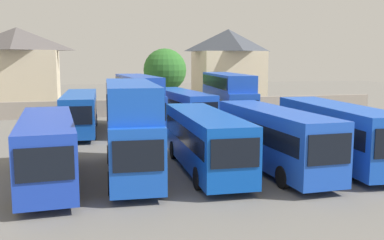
{
  "coord_description": "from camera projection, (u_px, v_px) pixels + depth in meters",
  "views": [
    {
      "loc": [
        -6.38,
        -22.84,
        6.22
      ],
      "look_at": [
        0.0,
        3.0,
        2.52
      ],
      "focal_mm": 41.44,
      "sensor_mm": 36.0,
      "label": 1
    }
  ],
  "objects": [
    {
      "name": "bus_7",
      "position": [
        138.0,
        100.0,
        38.31
      ],
      "size": [
        3.14,
        10.89,
        4.76
      ],
      "rotation": [
        0.0,
        0.0,
        -1.51
      ],
      "color": "blue",
      "rests_on": "ground"
    },
    {
      "name": "bus_5",
      "position": [
        336.0,
        130.0,
        26.14
      ],
      "size": [
        3.31,
        11.6,
        3.52
      ],
      "rotation": [
        0.0,
        0.0,
        -1.63
      ],
      "color": "blue",
      "rests_on": "ground"
    },
    {
      "name": "bus_6",
      "position": [
        80.0,
        110.0,
        37.15
      ],
      "size": [
        3.03,
        11.69,
        3.32
      ],
      "rotation": [
        0.0,
        0.0,
        -1.61
      ],
      "color": "blue",
      "rests_on": "ground"
    },
    {
      "name": "bus_2",
      "position": [
        131.0,
        124.0,
        23.3
      ],
      "size": [
        2.93,
        10.29,
        4.98
      ],
      "rotation": [
        0.0,
        0.0,
        -1.62
      ],
      "color": "blue",
      "rests_on": "ground"
    },
    {
      "name": "bus_8",
      "position": [
        182.0,
        107.0,
        39.64
      ],
      "size": [
        3.41,
        11.81,
        3.35
      ],
      "rotation": [
        0.0,
        0.0,
        -1.48
      ],
      "color": "blue",
      "rests_on": "ground"
    },
    {
      "name": "house_terrace_left",
      "position": [
        18.0,
        68.0,
        53.16
      ],
      "size": [
        9.64,
        8.2,
        9.91
      ],
      "color": "beige",
      "rests_on": "ground"
    },
    {
      "name": "depot_boundary_wall",
      "position": [
        143.0,
        107.0,
        48.61
      ],
      "size": [
        56.0,
        0.5,
        1.8
      ],
      "primitive_type": "cube",
      "color": "gray",
      "rests_on": "ground"
    },
    {
      "name": "bus_3",
      "position": [
        205.0,
        138.0,
        24.44
      ],
      "size": [
        2.81,
        11.02,
        3.26
      ],
      "rotation": [
        0.0,
        0.0,
        -1.6
      ],
      "color": "blue",
      "rests_on": "ground"
    },
    {
      "name": "tree_left_of_lot",
      "position": [
        165.0,
        70.0,
        51.16
      ],
      "size": [
        4.97,
        4.97,
        7.39
      ],
      "color": "brown",
      "rests_on": "ground"
    },
    {
      "name": "bus_9",
      "position": [
        227.0,
        97.0,
        40.62
      ],
      "size": [
        3.39,
        11.5,
        4.84
      ],
      "rotation": [
        0.0,
        0.0,
        -1.65
      ],
      "color": "blue",
      "rests_on": "ground"
    },
    {
      "name": "ground",
      "position": [
        154.0,
        125.0,
        41.64
      ],
      "size": [
        140.0,
        140.0,
        0.0
      ],
      "primitive_type": "plane",
      "color": "slate"
    },
    {
      "name": "house_terrace_centre",
      "position": [
        228.0,
        66.0,
        59.88
      ],
      "size": [
        8.7,
        8.36,
        10.13
      ],
      "color": "beige",
      "rests_on": "ground"
    },
    {
      "name": "bus_1",
      "position": [
        47.0,
        146.0,
        21.97
      ],
      "size": [
        3.11,
        10.71,
        3.33
      ],
      "rotation": [
        0.0,
        0.0,
        -1.51
      ],
      "color": "#1B3DBF",
      "rests_on": "ground"
    },
    {
      "name": "bus_4",
      "position": [
        273.0,
        136.0,
        24.67
      ],
      "size": [
        2.87,
        11.1,
        3.43
      ],
      "rotation": [
        0.0,
        0.0,
        -1.53
      ],
      "color": "blue",
      "rests_on": "ground"
    }
  ]
}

